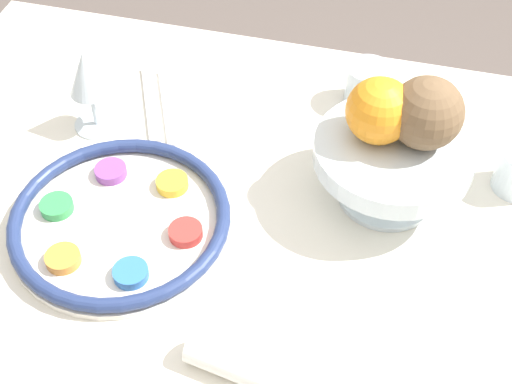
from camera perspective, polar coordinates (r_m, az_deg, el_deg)
The scene contains 9 objects.
seder_plate at distance 1.00m, azimuth -10.80°, elevation -2.21°, with size 0.31×0.31×0.03m.
wine_glass at distance 1.11m, azimuth -13.37°, elevation 8.94°, with size 0.07×0.07×0.14m.
fruit_stand at distance 0.99m, azimuth 10.87°, elevation 2.73°, with size 0.22×0.22×0.10m.
orange_fruit at distance 0.96m, azimuth 9.86°, elevation 6.43°, with size 0.09×0.09×0.09m.
coconut at distance 0.96m, azimuth 13.47°, elevation 6.17°, with size 0.10×0.10×0.10m.
napkin_roll at distance 0.85m, azimuth -0.06°, elevation -14.20°, with size 0.17×0.07×0.04m.
cup_mid at distance 1.18m, azimuth 8.87°, elevation 8.49°, with size 0.07×0.07×0.07m.
fork_left at distance 1.19m, azimuth -8.37°, elevation 7.07°, with size 0.10×0.18×0.01m.
fork_right at distance 1.18m, azimuth -7.00°, elevation 6.86°, with size 0.09×0.18×0.01m.
Camera 1 is at (0.07, -0.55, 1.50)m, focal length 50.00 mm.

